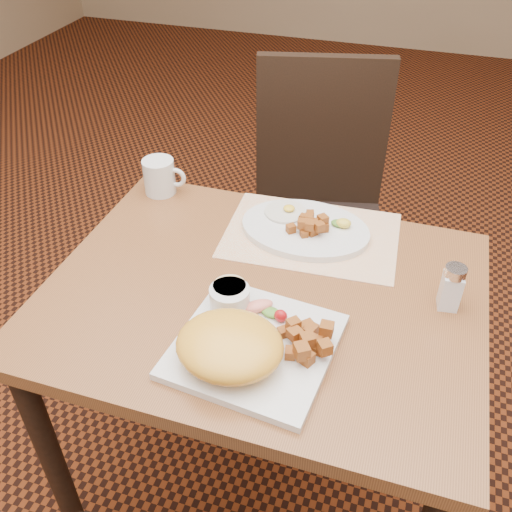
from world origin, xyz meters
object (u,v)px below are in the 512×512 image
(coffee_mug, at_px, (160,176))
(table, at_px, (262,328))
(plate_square, at_px, (255,346))
(plate_oval, at_px, (305,229))
(chair_far, at_px, (318,200))
(salt_shaker, at_px, (452,287))

(coffee_mug, bearing_deg, table, -38.56)
(plate_square, height_order, plate_oval, plate_oval)
(table, relative_size, chair_far, 0.93)
(plate_square, xyz_separation_m, coffee_mug, (-0.40, 0.45, 0.04))
(salt_shaker, distance_m, coffee_mug, 0.77)
(plate_oval, bearing_deg, plate_square, -89.95)
(chair_far, height_order, salt_shaker, chair_far)
(plate_square, bearing_deg, chair_far, 94.09)
(chair_far, bearing_deg, table, 78.86)
(chair_far, xyz_separation_m, plate_square, (0.06, -0.86, 0.22))
(table, bearing_deg, salt_shaker, 10.82)
(table, relative_size, plate_oval, 2.96)
(plate_square, bearing_deg, table, 102.24)
(table, height_order, plate_oval, plate_oval)
(salt_shaker, bearing_deg, chair_far, 121.81)
(chair_far, xyz_separation_m, plate_oval, (0.06, -0.48, 0.22))
(plate_oval, bearing_deg, salt_shaker, -25.47)
(table, xyz_separation_m, coffee_mug, (-0.37, 0.29, 0.16))
(plate_square, height_order, coffee_mug, coffee_mug)
(table, distance_m, chair_far, 0.71)
(coffee_mug, bearing_deg, salt_shaker, -16.87)
(salt_shaker, xyz_separation_m, coffee_mug, (-0.73, 0.22, -0.01))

